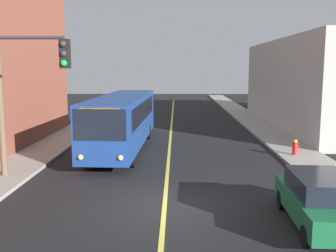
{
  "coord_description": "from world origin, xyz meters",
  "views": [
    {
      "loc": [
        0.4,
        -13.02,
        4.81
      ],
      "look_at": [
        0.0,
        5.8,
        2.0
      ],
      "focal_mm": 41.52,
      "sensor_mm": 36.0,
      "label": 1
    }
  ],
  "objects_px": {
    "city_bus": "(123,119)",
    "fire_hydrant": "(295,147)",
    "parked_car_green": "(320,200)",
    "traffic_signal_left_corner": "(10,83)"
  },
  "relations": [
    {
      "from": "city_bus",
      "to": "fire_hydrant",
      "type": "distance_m",
      "value": 9.87
    },
    {
      "from": "parked_car_green",
      "to": "fire_hydrant",
      "type": "bearing_deg",
      "value": 77.61
    },
    {
      "from": "parked_car_green",
      "to": "traffic_signal_left_corner",
      "type": "bearing_deg",
      "value": 168.43
    },
    {
      "from": "city_bus",
      "to": "traffic_signal_left_corner",
      "type": "distance_m",
      "value": 9.85
    },
    {
      "from": "city_bus",
      "to": "traffic_signal_left_corner",
      "type": "bearing_deg",
      "value": -106.16
    },
    {
      "from": "parked_car_green",
      "to": "fire_hydrant",
      "type": "xyz_separation_m",
      "value": [
        2.06,
        9.36,
        -0.26
      ]
    },
    {
      "from": "parked_car_green",
      "to": "traffic_signal_left_corner",
      "type": "relative_size",
      "value": 0.74
    },
    {
      "from": "traffic_signal_left_corner",
      "to": "parked_car_green",
      "type": "bearing_deg",
      "value": -11.57
    },
    {
      "from": "parked_car_green",
      "to": "fire_hydrant",
      "type": "height_order",
      "value": "parked_car_green"
    },
    {
      "from": "city_bus",
      "to": "fire_hydrant",
      "type": "height_order",
      "value": "city_bus"
    }
  ]
}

